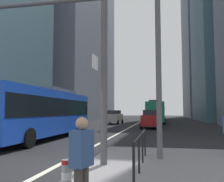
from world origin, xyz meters
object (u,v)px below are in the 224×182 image
city_bus_red_distant (158,111)px  bollard_left (67,178)px  street_lamp_post (158,16)px  city_bus_red_receding (156,111)px  car_receding_far (151,119)px  traffic_signal_gantry (40,43)px  city_bus_blue_oncoming (43,111)px  pedestrian_walking (82,161)px  car_oncoming_mid (114,117)px  car_receding_near (156,115)px

city_bus_red_distant → bollard_left: 55.84m
street_lamp_post → city_bus_red_receding: bearing=91.3°
car_receding_far → bollard_left: bearing=-92.0°
bollard_left → traffic_signal_gantry: bearing=125.5°
traffic_signal_gantry → street_lamp_post: street_lamp_post is taller
city_bus_red_receding → bollard_left: city_bus_red_receding is taller
city_bus_blue_oncoming → street_lamp_post: street_lamp_post is taller
bollard_left → street_lamp_post: bearing=69.9°
traffic_signal_gantry → bollard_left: 5.35m
car_receding_far → pedestrian_walking: 22.48m
car_oncoming_mid → car_receding_far: same height
city_bus_blue_oncoming → pedestrian_walking: city_bus_blue_oncoming is taller
car_oncoming_mid → street_lamp_post: (6.46, -25.48, 4.29)m
car_receding_far → traffic_signal_gantry: bearing=-99.3°
city_bus_red_distant → car_receding_far: city_bus_red_distant is taller
car_oncoming_mid → bollard_left: 30.41m
city_bus_red_distant → bollard_left: city_bus_red_distant is taller
car_oncoming_mid → traffic_signal_gantry: 27.08m
car_oncoming_mid → bollard_left: (4.80, -30.03, -0.41)m
city_bus_red_receding → car_receding_far: 12.03m
car_receding_near → pedestrian_walking: bearing=-90.4°
car_oncoming_mid → car_receding_far: 9.76m
city_bus_blue_oncoming → city_bus_red_receding: (6.83, 23.53, -0.00)m
car_receding_far → traffic_signal_gantry: (-3.08, -18.76, 3.15)m
city_bus_red_distant → street_lamp_post: (0.47, -51.27, 3.45)m
car_oncoming_mid → traffic_signal_gantry: bearing=-84.7°
city_bus_red_receding → car_receding_far: size_ratio=2.53×
car_oncoming_mid → city_bus_blue_oncoming: bearing=-93.0°
city_bus_blue_oncoming → car_receding_far: city_bus_blue_oncoming is taller
traffic_signal_gantry → car_receding_near: bearing=85.9°
car_receding_near → city_bus_blue_oncoming: bearing=-100.4°
city_bus_red_receding → traffic_signal_gantry: (-3.33, -30.76, 2.30)m
car_oncoming_mid → street_lamp_post: size_ratio=0.56×
car_oncoming_mid → pedestrian_walking: (5.24, -30.50, 0.02)m
city_bus_red_distant → street_lamp_post: 51.39m
bollard_left → city_bus_red_distant: bearing=88.8°
city_bus_red_distant → bollard_left: size_ratio=14.33×
city_bus_red_receding → car_receding_near: (-0.28, 12.12, -0.85)m
city_bus_red_distant → street_lamp_post: size_ratio=1.37×
city_bus_blue_oncoming → car_receding_far: size_ratio=2.53×
car_receding_far → city_bus_red_distant: bearing=89.3°
car_receding_near → car_receding_far: (0.03, -24.13, 0.00)m
city_bus_red_distant → car_receding_near: city_bus_red_distant is taller
car_oncoming_mid → car_receding_far: (5.56, -8.02, 0.00)m
bollard_left → pedestrian_walking: 0.77m
city_bus_red_receding → car_receding_near: bearing=91.3°
bollard_left → city_bus_blue_oncoming: bearing=119.0°
traffic_signal_gantry → bollard_left: size_ratio=8.79×
city_bus_blue_oncoming → city_bus_red_distant: (7.01, 45.33, -0.00)m
city_bus_blue_oncoming → traffic_signal_gantry: size_ratio=1.73×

